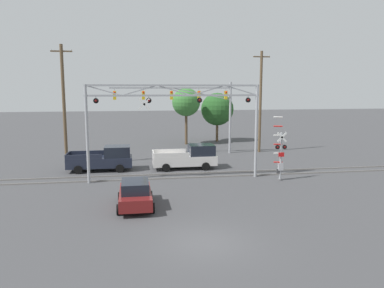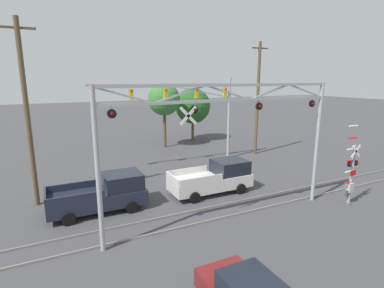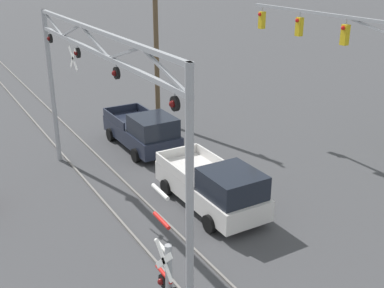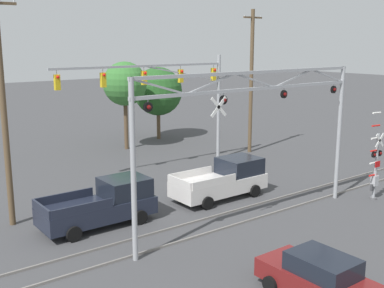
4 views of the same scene
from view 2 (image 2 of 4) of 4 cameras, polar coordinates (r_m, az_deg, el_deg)
rail_track_near at (r=16.65m, az=5.85°, el=-13.78°), size 80.00×0.08×0.10m
rail_track_far at (r=17.76m, az=3.36°, el=-11.99°), size 80.00×0.08×0.10m
crossing_gantry at (r=14.87m, az=6.81°, el=3.59°), size 12.84×0.26×7.13m
crossing_signal_mast at (r=19.99m, az=28.03°, el=-5.29°), size 1.09×0.35×4.81m
traffic_signal_span at (r=25.95m, az=0.32°, el=7.97°), size 12.52×0.39×7.48m
pickup_truck_lead at (r=19.90m, az=4.46°, el=-6.40°), size 5.41×2.35×2.05m
pickup_truck_following at (r=17.89m, az=-16.42°, el=-9.10°), size 5.32×2.35×2.05m
utility_pole_left at (r=19.18m, az=-28.91°, el=5.08°), size 1.80×0.28×10.59m
utility_pole_right at (r=29.83m, az=12.39°, el=8.54°), size 1.80×0.28×10.72m
background_tree_beyond_span at (r=35.80m, az=0.13°, el=7.27°), size 4.19×4.19×6.27m
background_tree_far_left_verge at (r=32.27m, az=-5.32°, el=8.40°), size 3.43×3.43×6.90m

